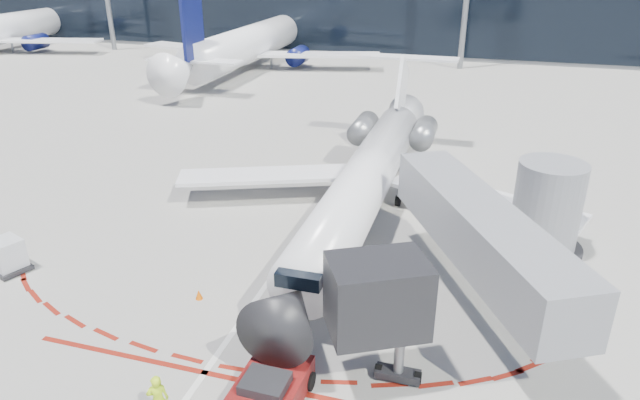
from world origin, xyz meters
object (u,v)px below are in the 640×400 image
(pushback_tug, at_px, (269,391))
(ramp_worker, at_px, (158,400))
(regional_jet, at_px, (369,173))
(uld_container, at_px, (7,256))

(pushback_tug, height_order, ramp_worker, ramp_worker)
(pushback_tug, bearing_deg, regional_jet, 91.67)
(regional_jet, relative_size, uld_container, 13.61)
(regional_jet, relative_size, pushback_tug, 5.40)
(uld_container, bearing_deg, pushback_tug, 3.52)
(ramp_worker, bearing_deg, regional_jet, -130.68)
(pushback_tug, bearing_deg, ramp_worker, -150.03)
(ramp_worker, height_order, uld_container, ramp_worker)
(regional_jet, height_order, uld_container, regional_jet)
(regional_jet, xyz_separation_m, pushback_tug, (0.04, -15.85, -1.80))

